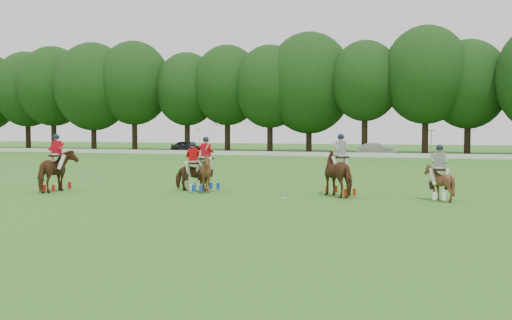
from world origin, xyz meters
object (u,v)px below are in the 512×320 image
(car_left, at_px, (187,147))
(polo_red_a, at_px, (57,171))
(polo_stripe_a, at_px, (341,173))
(polo_stripe_b, at_px, (439,181))
(polo_red_c, at_px, (206,172))
(polo_ball, at_px, (285,199))
(car_mid, at_px, (377,149))
(polo_red_b, at_px, (193,174))

(car_left, xyz_separation_m, polo_red_a, (13.96, -40.39, 0.21))
(polo_stripe_a, bearing_deg, polo_stripe_b, -2.74)
(polo_red_c, bearing_deg, car_left, 117.51)
(polo_red_c, bearing_deg, polo_red_a, -162.42)
(car_left, distance_m, polo_ball, 46.44)
(polo_ball, bearing_deg, polo_red_c, 160.98)
(car_left, bearing_deg, car_mid, -77.55)
(car_left, bearing_deg, polo_red_a, -148.48)
(polo_red_a, distance_m, polo_red_b, 5.78)
(polo_stripe_a, bearing_deg, car_left, 124.05)
(polo_red_b, relative_size, polo_red_c, 0.93)
(polo_red_a, xyz_separation_m, polo_stripe_a, (11.70, 2.42, 0.01))
(polo_red_c, xyz_separation_m, polo_stripe_a, (5.63, 0.50, 0.07))
(polo_red_b, height_order, polo_ball, polo_red_b)
(polo_stripe_b, height_order, polo_ball, polo_stripe_b)
(polo_red_b, distance_m, polo_stripe_b, 10.07)
(car_mid, xyz_separation_m, polo_stripe_b, (7.43, -38.15, 0.07))
(car_left, height_order, polo_red_b, polo_red_b)
(polo_red_a, bearing_deg, polo_stripe_a, 11.69)
(polo_stripe_a, relative_size, polo_stripe_b, 0.94)
(polo_red_a, xyz_separation_m, polo_red_b, (5.35, 2.17, -0.16))
(car_mid, height_order, polo_stripe_a, polo_stripe_a)
(polo_red_c, height_order, polo_stripe_a, polo_red_c)
(polo_red_a, bearing_deg, polo_red_c, 17.58)
(car_mid, distance_m, polo_red_a, 41.17)
(polo_red_c, height_order, polo_stripe_b, polo_red_c)
(polo_stripe_a, bearing_deg, polo_red_b, -177.72)
(car_mid, xyz_separation_m, polo_ball, (1.95, -39.80, -0.61))
(car_mid, relative_size, polo_stripe_b, 1.52)
(polo_red_a, relative_size, polo_red_c, 0.85)
(polo_red_b, height_order, polo_red_c, polo_red_c)
(polo_red_a, bearing_deg, polo_red_b, 22.04)
(car_left, distance_m, polo_red_a, 42.73)
(car_left, xyz_separation_m, car_mid, (21.96, 0.00, -0.04))
(car_left, relative_size, polo_stripe_b, 1.56)
(polo_red_b, xyz_separation_m, polo_red_c, (0.72, -0.24, 0.11))
(polo_red_a, relative_size, polo_stripe_a, 0.99)
(polo_stripe_b, xyz_separation_m, polo_ball, (-5.48, -1.65, -0.68))
(car_mid, relative_size, polo_ball, 44.33)
(car_mid, xyz_separation_m, polo_red_b, (-2.65, -38.22, 0.09))
(polo_red_c, bearing_deg, polo_stripe_a, 5.03)
(polo_red_b, bearing_deg, polo_red_a, -157.96)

